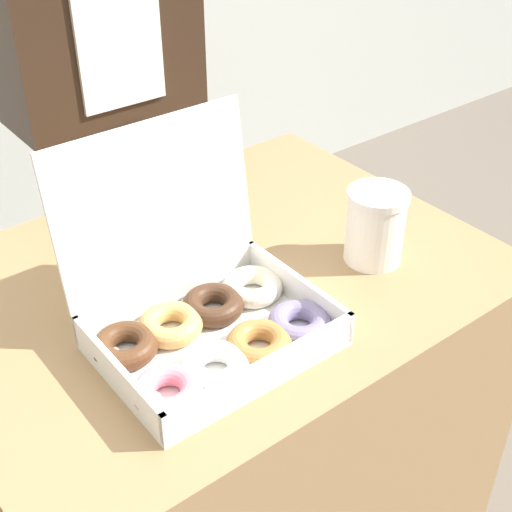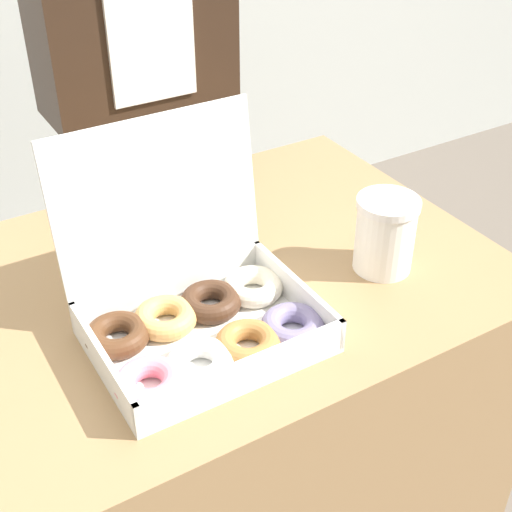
{
  "view_description": "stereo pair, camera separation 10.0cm",
  "coord_description": "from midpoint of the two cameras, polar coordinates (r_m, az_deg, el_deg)",
  "views": [
    {
      "loc": [
        -0.5,
        -0.75,
        1.39
      ],
      "look_at": [
        0.01,
        -0.09,
        0.83
      ],
      "focal_mm": 50.0,
      "sensor_mm": 36.0,
      "label": 1
    },
    {
      "loc": [
        -0.42,
        -0.8,
        1.39
      ],
      "look_at": [
        0.01,
        -0.09,
        0.83
      ],
      "focal_mm": 50.0,
      "sensor_mm": 36.0,
      "label": 2
    }
  ],
  "objects": [
    {
      "name": "person_customer",
      "position": [
        1.45,
        -14.18,
        13.52
      ],
      "size": [
        0.37,
        0.22,
        1.61
      ],
      "color": "#4C4742",
      "rests_on": "ground_plane"
    },
    {
      "name": "donut_box",
      "position": [
        0.96,
        -7.0,
        -4.95
      ],
      "size": [
        0.32,
        0.26,
        0.28
      ],
      "color": "white",
      "rests_on": "table"
    },
    {
      "name": "coffee_cup",
      "position": [
        1.11,
        6.99,
        2.32
      ],
      "size": [
        0.1,
        0.1,
        0.12
      ],
      "color": "white",
      "rests_on": "table"
    },
    {
      "name": "table",
      "position": [
        1.36,
        -4.94,
        -14.35
      ],
      "size": [
        0.85,
        0.64,
        0.75
      ],
      "color": "#99754C",
      "rests_on": "ground_plane"
    }
  ]
}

